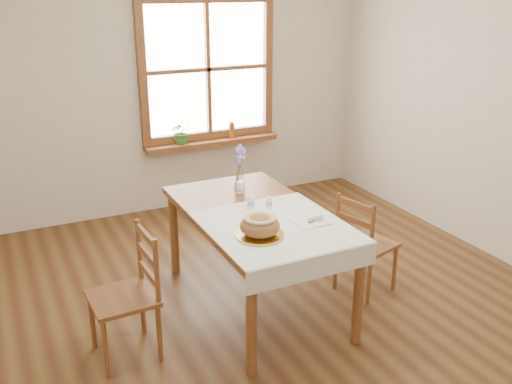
% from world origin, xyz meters
% --- Properties ---
extents(ground, '(5.00, 5.00, 0.00)m').
position_xyz_m(ground, '(0.00, 0.00, 0.00)').
color(ground, brown).
rests_on(ground, ground).
extents(room_walls, '(4.60, 5.10, 2.65)m').
position_xyz_m(room_walls, '(0.00, 0.00, 1.71)').
color(room_walls, silver).
rests_on(room_walls, ground).
extents(window, '(1.46, 0.08, 1.46)m').
position_xyz_m(window, '(0.50, 2.47, 1.45)').
color(window, '#965B2E').
rests_on(window, ground).
extents(window_sill, '(1.46, 0.20, 0.05)m').
position_xyz_m(window_sill, '(0.50, 2.40, 0.69)').
color(window_sill, '#965B2E').
rests_on(window_sill, ground).
extents(dining_table, '(0.90, 1.60, 0.75)m').
position_xyz_m(dining_table, '(0.00, 0.30, 0.66)').
color(dining_table, '#965B2E').
rests_on(dining_table, ground).
extents(table_linen, '(0.91, 0.99, 0.01)m').
position_xyz_m(table_linen, '(0.00, -0.00, 0.76)').
color(table_linen, white).
rests_on(table_linen, dining_table).
extents(chair_left, '(0.44, 0.42, 0.86)m').
position_xyz_m(chair_left, '(-1.04, 0.11, 0.43)').
color(chair_left, '#965B2E').
rests_on(chair_left, ground).
extents(chair_right, '(0.49, 0.47, 0.81)m').
position_xyz_m(chair_right, '(0.86, 0.12, 0.41)').
color(chair_right, '#965B2E').
rests_on(chair_right, ground).
extents(bread_plate, '(0.36, 0.36, 0.02)m').
position_xyz_m(bread_plate, '(-0.17, -0.11, 0.77)').
color(bread_plate, white).
rests_on(bread_plate, table_linen).
extents(bread_loaf, '(0.26, 0.26, 0.14)m').
position_xyz_m(bread_loaf, '(-0.17, -0.11, 0.85)').
color(bread_loaf, '#9D6837').
rests_on(bread_loaf, bread_plate).
extents(egg_napkin, '(0.24, 0.21, 0.01)m').
position_xyz_m(egg_napkin, '(0.24, -0.06, 0.77)').
color(egg_napkin, white).
rests_on(egg_napkin, table_linen).
extents(eggs, '(0.19, 0.17, 0.04)m').
position_xyz_m(eggs, '(0.24, -0.06, 0.79)').
color(eggs, silver).
rests_on(eggs, egg_napkin).
extents(salt_shaker, '(0.06, 0.06, 0.10)m').
position_xyz_m(salt_shaker, '(-0.02, 0.35, 0.81)').
color(salt_shaker, white).
rests_on(salt_shaker, table_linen).
extents(pepper_shaker, '(0.06, 0.06, 0.09)m').
position_xyz_m(pepper_shaker, '(0.11, 0.31, 0.80)').
color(pepper_shaker, white).
rests_on(pepper_shaker, table_linen).
extents(flower_vase, '(0.10, 0.10, 0.09)m').
position_xyz_m(flower_vase, '(0.05, 0.69, 0.80)').
color(flower_vase, white).
rests_on(flower_vase, dining_table).
extents(lavender_bouquet, '(0.15, 0.15, 0.27)m').
position_xyz_m(lavender_bouquet, '(0.05, 0.69, 0.98)').
color(lavender_bouquet, '#7961AC').
rests_on(lavender_bouquet, flower_vase).
extents(potted_plant, '(0.24, 0.26, 0.19)m').
position_xyz_m(potted_plant, '(0.16, 2.40, 0.81)').
color(potted_plant, '#377930').
rests_on(potted_plant, window_sill).
extents(amber_bottle, '(0.08, 0.08, 0.18)m').
position_xyz_m(amber_bottle, '(0.73, 2.40, 0.80)').
color(amber_bottle, '#B45A21').
rests_on(amber_bottle, window_sill).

